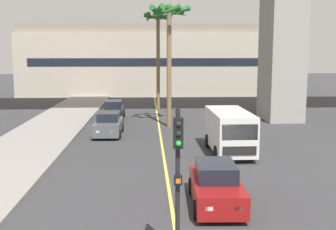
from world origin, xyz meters
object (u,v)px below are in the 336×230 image
object	(u,v)px
car_queue_front	(109,125)
car_queue_second	(216,186)
palm_tree_mid_median	(169,27)
palm_tree_near_median	(158,31)
traffic_light_median_near	(178,167)
delivery_van	(229,130)
car_queue_third	(113,111)

from	to	relation	value
car_queue_front	car_queue_second	distance (m)	14.63
car_queue_second	car_queue_front	bearing A→B (deg)	110.52
car_queue_front	palm_tree_mid_median	world-z (taller)	palm_tree_mid_median
palm_tree_near_median	traffic_light_median_near	bearing A→B (deg)	-90.56
car_queue_second	palm_tree_near_median	distance (m)	27.30
car_queue_front	delivery_van	size ratio (longest dim) A/B	0.78
car_queue_third	delivery_van	world-z (taller)	delivery_van
car_queue_third	palm_tree_mid_median	distance (m)	8.92
palm_tree_near_median	delivery_van	bearing A→B (deg)	-79.25
car_queue_front	palm_tree_mid_median	bearing A→B (deg)	36.17
car_queue_front	palm_tree_mid_median	distance (m)	8.50
car_queue_front	traffic_light_median_near	world-z (taller)	traffic_light_median_near
car_queue_front	palm_tree_near_median	xyz separation A→B (m)	(3.70, 12.68, 6.88)
delivery_van	traffic_light_median_near	xyz separation A→B (m)	(-3.77, -12.76, 1.43)
palm_tree_mid_median	car_queue_front	bearing A→B (deg)	-143.83
car_queue_third	delivery_van	distance (m)	14.61
traffic_light_median_near	palm_tree_mid_median	size ratio (longest dim) A/B	0.46
traffic_light_median_near	car_queue_second	bearing A→B (deg)	69.53
car_queue_front	traffic_light_median_near	bearing A→B (deg)	-79.51
palm_tree_near_median	palm_tree_mid_median	world-z (taller)	palm_tree_near_median
palm_tree_near_median	palm_tree_mid_median	distance (m)	9.58
car_queue_third	car_queue_front	bearing A→B (deg)	-88.12
car_queue_front	traffic_light_median_near	xyz separation A→B (m)	(3.40, -18.34, 1.99)
delivery_van	palm_tree_near_median	distance (m)	19.63
car_queue_second	car_queue_third	world-z (taller)	same
palm_tree_mid_median	car_queue_third	bearing A→B (deg)	139.18
car_queue_third	delivery_van	xyz separation A→B (m)	(7.40, -12.58, 0.57)
car_queue_third	palm_tree_near_median	bearing A→B (deg)	55.34
delivery_van	car_queue_second	bearing A→B (deg)	-104.11
car_queue_second	delivery_van	bearing A→B (deg)	75.89
car_queue_front	car_queue_second	world-z (taller)	same
car_queue_third	palm_tree_mid_median	size ratio (longest dim) A/B	0.45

